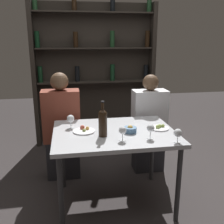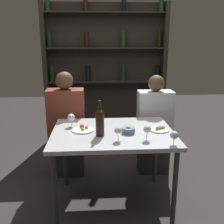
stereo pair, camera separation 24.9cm
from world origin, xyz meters
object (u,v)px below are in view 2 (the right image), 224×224
Objects in this scene: wine_glass_3 at (71,118)px; seated_person_left at (67,128)px; wine_glass_2 at (147,130)px; wine_glass_0 at (118,131)px; snack_bowl at (128,130)px; food_plate_1 at (159,129)px; wine_glass_1 at (174,136)px; seated_person_right at (154,128)px; wine_bottle at (100,121)px; food_plate_0 at (83,129)px.

seated_person_left is (-0.10, 0.44, -0.26)m from wine_glass_3.
wine_glass_2 is 1.17m from seated_person_left.
snack_bowl is (0.11, 0.18, -0.06)m from wine_glass_0.
wine_glass_3 is 0.85m from food_plate_1.
wine_glass_1 is 0.23m from wine_glass_2.
snack_bowl reaches higher than food_plate_1.
wine_glass_0 is 0.97× the size of wine_glass_3.
seated_person_left is at bearing 121.73° from wine_glass_0.
seated_person_right is (0.26, 0.84, -0.28)m from wine_glass_2.
wine_bottle reaches higher than food_plate_0.
snack_bowl is (-0.14, 0.17, -0.06)m from wine_glass_2.
wine_glass_1 is 0.92× the size of wine_glass_3.
food_plate_0 is (-0.31, 0.27, -0.08)m from wine_glass_0.
seated_person_right is at bearing 72.91° from wine_glass_2.
wine_glass_3 reaches higher than wine_glass_0.
food_plate_0 is 0.17× the size of seated_person_left.
wine_glass_2 and wine_glass_3 have the same top height.
snack_bowl is at bearing 11.28° from wine_bottle.
food_plate_1 is 0.30m from snack_bowl.
wine_glass_2 is (-0.19, 0.12, 0.01)m from wine_glass_1.
wine_bottle reaches higher than wine_glass_1.
seated_person_right is (0.50, 0.84, -0.28)m from wine_glass_0.
wine_bottle is 0.86m from seated_person_left.
seated_person_right is (0.10, 0.62, -0.21)m from food_plate_1.
seated_person_right is at bearing 81.01° from food_plate_1.
food_plate_1 is (0.16, 0.22, -0.08)m from wine_glass_2.
wine_glass_0 reaches higher than wine_glass_1.
wine_glass_1 is at bearing -31.18° from wine_glass_3.
snack_bowl is (0.41, -0.09, 0.02)m from food_plate_0.
wine_glass_1 is at bearing -22.62° from wine_bottle.
wine_glass_3 is (-0.42, 0.40, 0.00)m from wine_glass_0.
wine_glass_0 is 0.47m from food_plate_1.
seated_person_left is (-0.37, 0.72, -0.31)m from wine_bottle.
wine_glass_0 is at bearing -41.90° from food_plate_0.
wine_glass_1 is at bearing -93.81° from seated_person_right.
wine_glass_1 is 1.38m from seated_person_left.
wine_glass_3 is 0.11× the size of seated_person_right.
food_plate_1 is (0.83, -0.18, -0.08)m from wine_glass_3.
wine_glass_2 is 0.69× the size of food_plate_1.
wine_glass_0 is at bearing -58.27° from seated_person_left.
food_plate_0 is 0.64m from seated_person_left.
wine_glass_0 is at bearing -43.72° from wine_glass_3.
seated_person_left is (-0.96, 0.96, -0.25)m from wine_glass_1.
seated_person_right is (0.06, 0.96, -0.27)m from wine_glass_1.
wine_glass_0 is (0.15, -0.13, -0.05)m from wine_bottle.
food_plate_0 is at bearing 167.11° from snack_bowl.
wine_glass_1 is 0.10× the size of seated_person_right.
wine_glass_1 is at bearing -84.47° from food_plate_1.
wine_bottle is 1.02m from seated_person_right.
snack_bowl is (0.26, 0.05, -0.11)m from wine_bottle.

